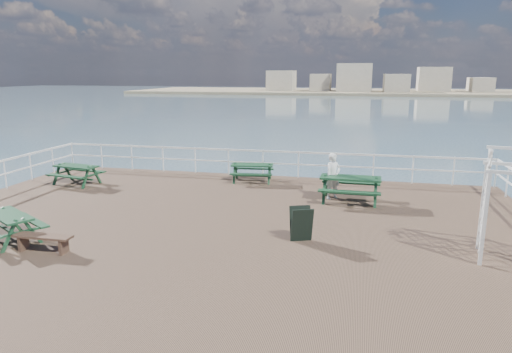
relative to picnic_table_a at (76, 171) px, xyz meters
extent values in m
cube|color=brown|center=(6.69, -3.91, -0.68)|extent=(18.00, 14.00, 0.30)
plane|color=#3B5463|center=(6.69, 36.09, -2.53)|extent=(300.00, 300.00, 0.00)
cube|color=tan|center=(21.69, 131.09, -2.13)|extent=(160.00, 40.00, 0.80)
cube|color=beige|center=(-13.31, 128.09, 1.27)|extent=(8.00, 8.00, 6.00)
cube|color=beige|center=(-1.31, 128.09, 0.77)|extent=(6.00, 8.00, 5.00)
cube|color=beige|center=(8.69, 128.09, 2.27)|extent=(10.00, 8.00, 8.00)
cube|color=beige|center=(20.69, 128.09, 0.77)|extent=(7.00, 8.00, 5.00)
cube|color=beige|center=(31.69, 128.09, 1.77)|extent=(9.00, 8.00, 7.00)
cube|color=beige|center=(44.69, 128.09, 0.27)|extent=(6.00, 8.00, 4.00)
cylinder|color=brown|center=(-0.81, 1.59, -1.88)|extent=(0.36, 0.36, 2.10)
cylinder|color=brown|center=(14.19, 1.59, -1.88)|extent=(0.36, 0.36, 2.10)
cube|color=white|center=(6.69, 2.94, 0.52)|extent=(17.70, 0.07, 0.07)
cube|color=white|center=(6.69, 2.94, 0.02)|extent=(17.70, 0.05, 0.05)
cylinder|color=white|center=(-2.16, 2.94, 0.02)|extent=(0.05, 0.05, 1.10)
cube|color=#163D24|center=(0.00, 0.00, 0.17)|extent=(1.79, 0.95, 0.06)
cube|color=#163D24|center=(0.10, 0.56, -0.10)|extent=(1.72, 0.53, 0.05)
cube|color=#163D24|center=(-0.10, -0.56, -0.10)|extent=(1.72, 0.53, 0.05)
cube|color=#163D24|center=(-0.70, 0.12, -0.12)|extent=(0.31, 1.37, 0.06)
cube|color=#163D24|center=(0.70, -0.12, -0.12)|extent=(0.31, 1.37, 0.06)
cube|color=#163D24|center=(-0.65, 0.40, -0.17)|extent=(0.16, 0.50, 0.83)
cube|color=#163D24|center=(-0.75, -0.16, -0.17)|extent=(0.16, 0.50, 0.83)
cube|color=#163D24|center=(0.75, 0.16, -0.17)|extent=(0.16, 0.50, 0.83)
cube|color=#163D24|center=(0.65, -0.40, -0.17)|extent=(0.16, 0.50, 0.83)
cube|color=#163D24|center=(0.00, 0.00, -0.29)|extent=(1.51, 0.34, 0.06)
cube|color=#163D24|center=(6.49, 1.89, 0.14)|extent=(1.69, 0.83, 0.05)
cube|color=#163D24|center=(6.42, 2.43, -0.13)|extent=(1.64, 0.43, 0.05)
cube|color=#163D24|center=(6.55, 1.36, -0.13)|extent=(1.64, 0.43, 0.05)
cube|color=#163D24|center=(5.82, 1.81, -0.14)|extent=(0.23, 1.30, 0.05)
cube|color=#163D24|center=(7.16, 1.98, -0.14)|extent=(0.23, 1.30, 0.05)
cube|color=#163D24|center=(5.78, 2.08, -0.19)|extent=(0.13, 0.47, 0.79)
cube|color=#163D24|center=(5.85, 1.54, -0.19)|extent=(0.13, 0.47, 0.79)
cube|color=#163D24|center=(7.12, 2.25, -0.19)|extent=(0.13, 0.47, 0.79)
cube|color=#163D24|center=(7.19, 1.71, -0.19)|extent=(0.13, 0.47, 0.79)
cube|color=#163D24|center=(6.49, 1.89, -0.31)|extent=(1.44, 0.25, 0.05)
cube|color=#163D24|center=(10.29, -0.19, 0.27)|extent=(1.98, 0.82, 0.07)
cube|color=#163D24|center=(10.31, 0.46, -0.04)|extent=(1.97, 0.33, 0.05)
cube|color=#163D24|center=(10.28, -0.85, -0.04)|extent=(1.97, 0.33, 0.05)
cube|color=#163D24|center=(9.48, -0.17, -0.06)|extent=(0.13, 1.58, 0.07)
cube|color=#163D24|center=(11.11, -0.21, -0.06)|extent=(0.13, 1.58, 0.07)
cube|color=#163D24|center=(9.49, 0.16, -0.12)|extent=(0.10, 0.57, 0.95)
cube|color=#163D24|center=(9.47, -0.50, -0.12)|extent=(0.10, 0.57, 0.95)
cube|color=#163D24|center=(11.12, 0.11, -0.12)|extent=(0.10, 0.57, 0.95)
cube|color=#163D24|center=(11.10, -0.54, -0.12)|extent=(0.10, 0.57, 0.95)
cube|color=#163D24|center=(10.29, -0.19, -0.26)|extent=(1.74, 0.14, 0.07)
cube|color=#163D24|center=(1.96, -5.77, 0.14)|extent=(1.74, 1.38, 0.05)
cube|color=#163D24|center=(2.23, -5.30, -0.12)|extent=(1.53, 1.03, 0.05)
cube|color=#163D24|center=(1.37, -5.42, -0.14)|extent=(0.73, 1.18, 0.05)
cube|color=#163D24|center=(2.55, -6.12, -0.14)|extent=(0.73, 1.18, 0.05)
cube|color=#163D24|center=(1.50, -5.19, -0.18)|extent=(0.30, 0.44, 0.80)
cube|color=#163D24|center=(2.68, -5.88, -0.18)|extent=(0.30, 0.44, 0.80)
cube|color=#163D24|center=(2.41, -6.35, -0.18)|extent=(0.30, 0.44, 0.80)
cube|color=#163D24|center=(1.96, -5.77, -0.30)|extent=(1.30, 0.80, 0.05)
cube|color=brown|center=(3.25, -6.24, -0.14)|extent=(1.46, 0.36, 0.05)
cube|color=brown|center=(2.70, -6.24, -0.35)|extent=(0.08, 0.31, 0.36)
cube|color=brown|center=(3.79, -6.23, -0.35)|extent=(0.08, 0.31, 0.36)
cube|color=white|center=(13.25, -4.78, 0.52)|extent=(0.09, 0.09, 2.10)
cube|color=white|center=(13.44, -3.75, 0.52)|extent=(0.09, 0.09, 2.10)
cube|color=black|center=(9.20, -4.24, -0.09)|extent=(0.59, 0.41, 0.90)
cube|color=black|center=(9.13, -4.07, -0.09)|extent=(0.59, 0.41, 0.90)
imported|color=white|center=(9.71, 0.09, 0.25)|extent=(0.67, 0.66, 1.56)
camera|label=1|loc=(10.45, -15.13, 3.66)|focal=32.00mm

